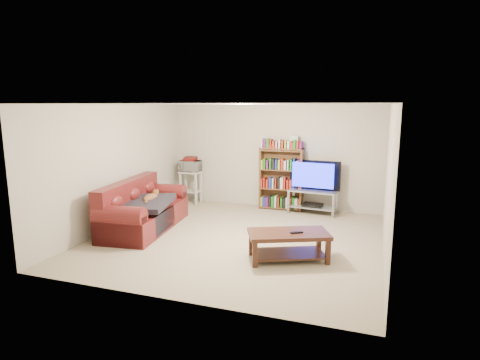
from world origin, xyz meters
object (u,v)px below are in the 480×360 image
at_px(tv_stand, 313,198).
at_px(coffee_table, 288,241).
at_px(bookshelf, 281,178).
at_px(sofa, 141,212).

bearing_deg(tv_stand, coffee_table, -83.21).
bearing_deg(bookshelf, sofa, -133.92).
relative_size(coffee_table, bookshelf, 0.96).
relative_size(sofa, bookshelf, 1.62).
xyz_separation_m(tv_stand, bookshelf, (-0.76, 0.13, 0.38)).
distance_m(tv_stand, bookshelf, 0.86).
relative_size(sofa, tv_stand, 2.12).
xyz_separation_m(coffee_table, tv_stand, (-0.07, 2.89, 0.04)).
height_order(sofa, coffee_table, sofa).
distance_m(sofa, bookshelf, 3.28).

